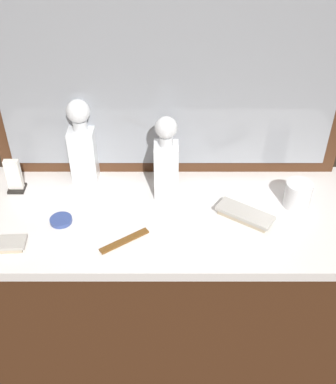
{
  "coord_description": "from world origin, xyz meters",
  "views": [
    {
      "loc": [
        -0.0,
        -1.05,
        1.75
      ],
      "look_at": [
        0.0,
        0.0,
        0.92
      ],
      "focal_mm": 43.83,
      "sensor_mm": 36.0,
      "label": 1
    }
  ],
  "objects_px": {
    "silver_brush_rear": "(1,245)",
    "crystal_decanter_right": "(166,164)",
    "crystal_tumbler_far_right": "(297,195)",
    "crystal_decanter_rear": "(83,149)",
    "porcelain_dish": "(61,220)",
    "tortoiseshell_comb": "(125,241)",
    "silver_brush_right": "(245,215)",
    "napkin_holder": "(14,178)"
  },
  "relations": [
    {
      "from": "crystal_tumbler_far_right",
      "to": "napkin_holder",
      "type": "distance_m",
      "value": 0.86
    },
    {
      "from": "tortoiseshell_comb",
      "to": "crystal_decanter_right",
      "type": "bearing_deg",
      "value": 62.17
    },
    {
      "from": "crystal_decanter_right",
      "to": "porcelain_dish",
      "type": "height_order",
      "value": "crystal_decanter_right"
    },
    {
      "from": "crystal_decanter_rear",
      "to": "silver_brush_right",
      "type": "bearing_deg",
      "value": -22.31
    },
    {
      "from": "crystal_decanter_right",
      "to": "napkin_holder",
      "type": "distance_m",
      "value": 0.47
    },
    {
      "from": "crystal_decanter_rear",
      "to": "silver_brush_right",
      "type": "height_order",
      "value": "crystal_decanter_rear"
    },
    {
      "from": "porcelain_dish",
      "to": "crystal_decanter_rear",
      "type": "bearing_deg",
      "value": 78.24
    },
    {
      "from": "silver_brush_rear",
      "to": "silver_brush_right",
      "type": "distance_m",
      "value": 0.69
    },
    {
      "from": "silver_brush_rear",
      "to": "crystal_decanter_right",
      "type": "bearing_deg",
      "value": 28.37
    },
    {
      "from": "tortoiseshell_comb",
      "to": "silver_brush_right",
      "type": "bearing_deg",
      "value": 15.82
    },
    {
      "from": "crystal_tumbler_far_right",
      "to": "napkin_holder",
      "type": "relative_size",
      "value": 0.74
    },
    {
      "from": "crystal_decanter_rear",
      "to": "porcelain_dish",
      "type": "height_order",
      "value": "crystal_decanter_rear"
    },
    {
      "from": "crystal_decanter_right",
      "to": "tortoiseshell_comb",
      "type": "distance_m",
      "value": 0.27
    },
    {
      "from": "tortoiseshell_comb",
      "to": "crystal_decanter_rear",
      "type": "bearing_deg",
      "value": 115.87
    },
    {
      "from": "crystal_decanter_right",
      "to": "tortoiseshell_comb",
      "type": "relative_size",
      "value": 1.99
    },
    {
      "from": "porcelain_dish",
      "to": "tortoiseshell_comb",
      "type": "height_order",
      "value": "porcelain_dish"
    },
    {
      "from": "crystal_decanter_right",
      "to": "tortoiseshell_comb",
      "type": "xyz_separation_m",
      "value": [
        -0.11,
        -0.22,
        -0.1
      ]
    },
    {
      "from": "silver_brush_right",
      "to": "napkin_holder",
      "type": "relative_size",
      "value": 1.58
    },
    {
      "from": "tortoiseshell_comb",
      "to": "crystal_tumbler_far_right",
      "type": "bearing_deg",
      "value": 17.33
    },
    {
      "from": "silver_brush_right",
      "to": "tortoiseshell_comb",
      "type": "xyz_separation_m",
      "value": [
        -0.34,
        -0.1,
        -0.01
      ]
    },
    {
      "from": "silver_brush_right",
      "to": "tortoiseshell_comb",
      "type": "relative_size",
      "value": 1.29
    },
    {
      "from": "crystal_decanter_right",
      "to": "silver_brush_rear",
      "type": "relative_size",
      "value": 1.94
    },
    {
      "from": "crystal_tumbler_far_right",
      "to": "silver_brush_rear",
      "type": "relative_size",
      "value": 0.59
    },
    {
      "from": "silver_brush_right",
      "to": "crystal_tumbler_far_right",
      "type": "bearing_deg",
      "value": 20.43
    },
    {
      "from": "crystal_decanter_rear",
      "to": "silver_brush_rear",
      "type": "relative_size",
      "value": 2.02
    },
    {
      "from": "crystal_tumbler_far_right",
      "to": "crystal_decanter_rear",
      "type": "bearing_deg",
      "value": 167.85
    },
    {
      "from": "silver_brush_rear",
      "to": "silver_brush_right",
      "type": "height_order",
      "value": "same"
    },
    {
      "from": "crystal_decanter_right",
      "to": "silver_brush_rear",
      "type": "bearing_deg",
      "value": -151.63
    },
    {
      "from": "crystal_decanter_rear",
      "to": "tortoiseshell_comb",
      "type": "relative_size",
      "value": 2.07
    },
    {
      "from": "crystal_decanter_rear",
      "to": "crystal_decanter_right",
      "type": "height_order",
      "value": "crystal_decanter_rear"
    },
    {
      "from": "crystal_tumbler_far_right",
      "to": "porcelain_dish",
      "type": "height_order",
      "value": "crystal_tumbler_far_right"
    },
    {
      "from": "crystal_tumbler_far_right",
      "to": "silver_brush_right",
      "type": "xyz_separation_m",
      "value": [
        -0.16,
        -0.06,
        -0.02
      ]
    },
    {
      "from": "silver_brush_rear",
      "to": "silver_brush_right",
      "type": "relative_size",
      "value": 0.79
    },
    {
      "from": "crystal_decanter_right",
      "to": "crystal_tumbler_far_right",
      "type": "height_order",
      "value": "crystal_decanter_right"
    },
    {
      "from": "crystal_decanter_right",
      "to": "crystal_tumbler_far_right",
      "type": "xyz_separation_m",
      "value": [
        0.39,
        -0.06,
        -0.07
      ]
    },
    {
      "from": "crystal_decanter_rear",
      "to": "napkin_holder",
      "type": "bearing_deg",
      "value": -162.95
    },
    {
      "from": "crystal_tumbler_far_right",
      "to": "porcelain_dish",
      "type": "xyz_separation_m",
      "value": [
        -0.7,
        -0.08,
        -0.03
      ]
    },
    {
      "from": "napkin_holder",
      "to": "silver_brush_rear",
      "type": "bearing_deg",
      "value": -85.21
    },
    {
      "from": "crystal_tumbler_far_right",
      "to": "napkin_holder",
      "type": "xyz_separation_m",
      "value": [
        -0.86,
        0.08,
        0.01
      ]
    },
    {
      "from": "silver_brush_right",
      "to": "crystal_decanter_rear",
      "type": "bearing_deg",
      "value": 157.69
    },
    {
      "from": "crystal_tumbler_far_right",
      "to": "silver_brush_right",
      "type": "relative_size",
      "value": 0.47
    },
    {
      "from": "silver_brush_right",
      "to": "napkin_holder",
      "type": "height_order",
      "value": "napkin_holder"
    }
  ]
}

